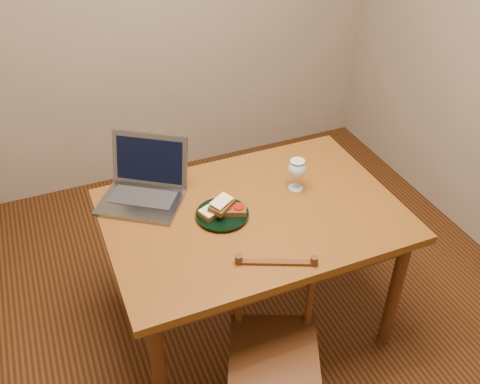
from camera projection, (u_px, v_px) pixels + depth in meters
name	position (u px, v px, depth m)	size (l,w,h in m)	color
floor	(242.00, 329.00, 2.79)	(3.20, 3.20, 0.02)	black
table	(253.00, 226.00, 2.43)	(1.30, 0.90, 0.74)	#562C0E
chair	(274.00, 338.00, 2.21)	(0.48, 0.47, 0.39)	#41240D
plate	(222.00, 215.00, 2.34)	(0.24, 0.24, 0.02)	black
sandwich_cheese	(213.00, 211.00, 2.32)	(0.11, 0.07, 0.04)	#381E0C
sandwich_tomato	(233.00, 209.00, 2.33)	(0.12, 0.07, 0.04)	#381E0C
sandwich_top	(222.00, 204.00, 2.32)	(0.12, 0.07, 0.04)	#381E0C
milk_glass	(297.00, 175.00, 2.47)	(0.08, 0.08, 0.16)	white
laptop	(145.00, 182.00, 2.44)	(0.48, 0.47, 0.26)	slate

